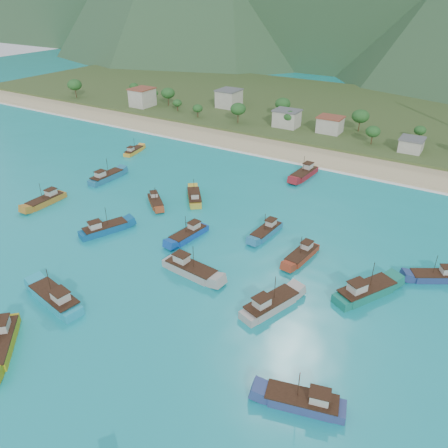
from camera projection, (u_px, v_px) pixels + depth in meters
The scene contains 23 objects.
ground at pixel (190, 279), 85.53m from camera, with size 600.00×600.00×0.00m, color #0D9797.
beach at pixel (329, 159), 144.43m from camera, with size 400.00×18.00×1.20m, color beige.
land at pixel (377, 117), 189.91m from camera, with size 400.00×110.00×2.40m, color #385123.
surf_line at pixel (318, 168), 137.35m from camera, with size 400.00×2.50×0.08m, color white.
village at pixel (367, 128), 158.43m from camera, with size 215.95×30.43×7.55m.
vegetation at pixel (314, 120), 166.49m from camera, with size 278.60×26.51×9.05m.
boat_2 at pixel (304, 174), 130.49m from camera, with size 4.45×12.32×7.14m.
boat_3 at pixel (134, 151), 148.99m from camera, with size 4.20×9.39×5.35m.
boat_4 at pixel (104, 229), 101.39m from camera, with size 7.43×11.61×6.62m.
boat_5 at pixel (55, 299), 78.68m from camera, with size 13.18×5.93×7.51m.
boat_6 at pixel (0, 344), 68.92m from camera, with size 11.32×11.62×7.40m.
boat_7 at pixel (46, 201), 114.61m from camera, with size 3.40×11.10×6.53m.
boat_8 at pixel (303, 402), 59.56m from camera, with size 11.56×5.98×6.55m.
boat_12 at pixel (106, 177), 128.42m from camera, with size 3.69×11.59×6.80m.
boat_13 at pixel (194, 198), 116.38m from camera, with size 9.15×10.21×6.27m.
boat_16 at pixel (189, 235), 99.31m from camera, with size 4.40×10.85×6.23m.
boat_18 at pixel (190, 270), 86.89m from camera, with size 12.37×4.65×7.15m.
boat_19 at pixel (270, 305), 77.40m from camera, with size 7.18×12.36×7.01m.
boat_20 at pixel (436, 277), 85.09m from camera, with size 10.37×7.87×6.07m.
boat_21 at pixel (302, 255), 91.86m from camera, with size 4.16×10.50×6.04m.
boat_24 at pixel (365, 292), 80.53m from camera, with size 9.66×13.12×7.63m.
boat_25 at pixel (266, 232), 100.57m from camera, with size 3.79×10.48×6.08m.
boat_28 at pixel (155, 202), 114.51m from camera, with size 8.80×7.98×5.44m.
Camera 1 is at (42.07, -55.83, 50.89)m, focal length 35.00 mm.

